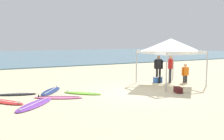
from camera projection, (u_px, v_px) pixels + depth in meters
The scene contains 14 objects.
ground_plane at pixel (136, 93), 13.26m from camera, with size 80.00×80.00×0.00m, color beige.
sea at pixel (28, 56), 41.39m from camera, with size 80.00×36.00×0.10m, color #568499.
canopy_tent at pixel (171, 45), 15.38m from camera, with size 3.03×3.03×2.75m.
surfboard_black at pixel (16, 94), 12.75m from camera, with size 1.99×1.08×0.19m.
surfboard_navy at pixel (51, 91), 13.56m from camera, with size 1.76×2.27×0.19m.
surfboard_lime at pixel (82, 93), 13.03m from camera, with size 1.83×1.78×0.19m.
surfboard_purple at pixel (35, 104), 10.76m from camera, with size 2.21×2.40×0.19m.
surfboard_red at pixel (5, 102), 11.22m from camera, with size 1.70×2.03×0.19m.
surfboard_pink at pixel (58, 97), 12.07m from camera, with size 2.27×1.59×0.19m.
person_black at pixel (158, 67), 16.14m from camera, with size 0.41×0.43×1.71m.
person_red at pixel (170, 67), 16.29m from camera, with size 0.36×0.50×1.71m.
person_orange at pixel (185, 72), 16.36m from camera, with size 0.55×0.23×1.20m.
gear_bag_near_tent at pixel (178, 90), 13.29m from camera, with size 0.60×0.32×0.28m, color #4C1919.
cooler_box at pixel (158, 79), 16.39m from camera, with size 0.50×0.36×0.39m.
Camera 1 is at (-7.01, -11.06, 2.71)m, focal length 41.91 mm.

